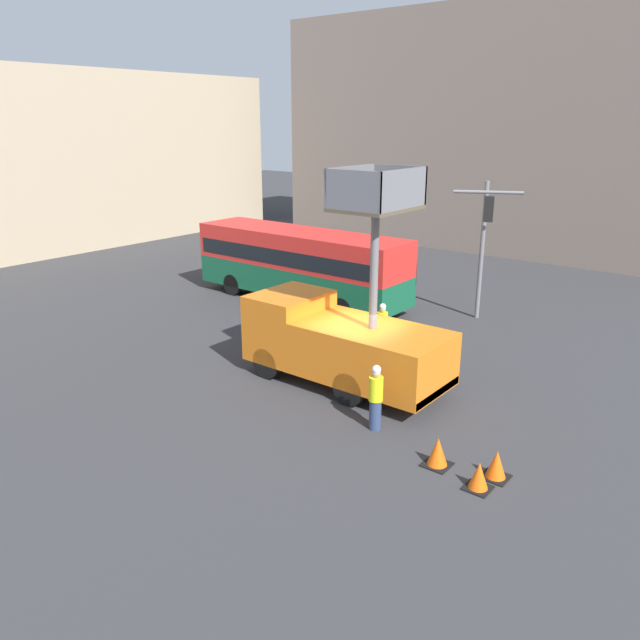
% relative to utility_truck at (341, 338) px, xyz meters
% --- Properties ---
extents(ground_plane, '(120.00, 120.00, 0.00)m').
position_rel_utility_truck_xyz_m(ground_plane, '(0.10, -0.51, -1.49)').
color(ground_plane, '#333335').
extents(building_backdrop_side, '(10.00, 28.00, 14.29)m').
position_rel_utility_truck_xyz_m(building_backdrop_side, '(25.76, 5.84, 5.65)').
color(building_backdrop_side, gray).
rests_on(building_backdrop_side, ground_plane).
extents(utility_truck, '(2.54, 6.44, 6.65)m').
position_rel_utility_truck_xyz_m(utility_truck, '(0.00, 0.00, 0.00)').
color(utility_truck, orange).
rests_on(utility_truck, ground_plane).
extents(city_bus, '(2.60, 10.31, 3.20)m').
position_rel_utility_truck_xyz_m(city_bus, '(6.25, 6.88, 0.38)').
color(city_bus, '#145638').
rests_on(city_bus, ground_plane).
extents(traffic_light_pole, '(2.58, 2.33, 5.59)m').
position_rel_utility_truck_xyz_m(traffic_light_pole, '(8.08, -0.84, 2.26)').
color(traffic_light_pole, slate).
rests_on(traffic_light_pole, ground_plane).
extents(road_worker_near_truck, '(0.38, 0.38, 1.83)m').
position_rel_utility_truck_xyz_m(road_worker_near_truck, '(-1.89, -2.53, -0.57)').
color(road_worker_near_truck, navy).
rests_on(road_worker_near_truck, ground_plane).
extents(road_worker_directing, '(0.38, 0.38, 1.77)m').
position_rel_utility_truck_xyz_m(road_worker_directing, '(3.15, 0.54, -0.61)').
color(road_worker_directing, navy).
rests_on(road_worker_directing, ground_plane).
extents(traffic_cone_near_truck, '(0.63, 0.63, 0.72)m').
position_rel_utility_truck_xyz_m(traffic_cone_near_truck, '(-2.50, -4.71, -1.15)').
color(traffic_cone_near_truck, black).
rests_on(traffic_cone_near_truck, ground_plane).
extents(traffic_cone_mid_road, '(0.58, 0.58, 0.66)m').
position_rel_utility_truck_xyz_m(traffic_cone_mid_road, '(-2.82, -5.91, -1.18)').
color(traffic_cone_mid_road, black).
rests_on(traffic_cone_mid_road, ground_plane).
extents(traffic_cone_far_side, '(0.60, 0.60, 0.69)m').
position_rel_utility_truck_xyz_m(traffic_cone_far_side, '(-2.14, -6.03, -1.17)').
color(traffic_cone_far_side, black).
rests_on(traffic_cone_far_side, ground_plane).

